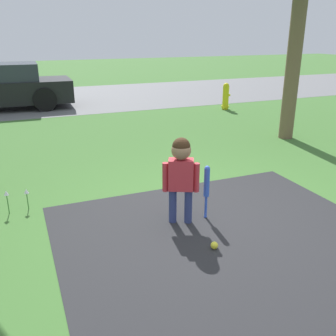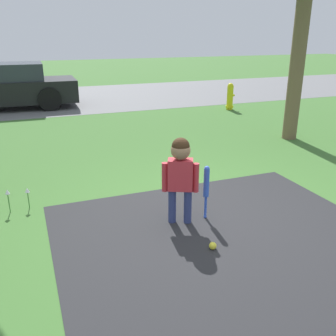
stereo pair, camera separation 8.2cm
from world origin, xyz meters
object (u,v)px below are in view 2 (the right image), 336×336
at_px(parked_car, 0,88).
at_px(child, 180,169).
at_px(sports_ball, 213,246).
at_px(fire_hydrant, 230,97).
at_px(baseball_bat, 206,185).

bearing_deg(parked_car, child, 105.46).
distance_m(sports_ball, parked_car, 9.65).
xyz_separation_m(child, fire_hydrant, (4.20, 6.06, -0.31)).
bearing_deg(baseball_bat, sports_ball, -110.06).
xyz_separation_m(child, sports_ball, (0.09, -0.69, -0.66)).
bearing_deg(parked_car, sports_ball, 104.99).
xyz_separation_m(child, baseball_bat, (0.34, -0.02, -0.25)).
relative_size(sports_ball, fire_hydrant, 0.10).
bearing_deg(child, sports_ball, -57.57).
distance_m(child, fire_hydrant, 7.38).
distance_m(sports_ball, fire_hydrant, 7.91).
xyz_separation_m(baseball_bat, sports_ball, (-0.25, -0.67, -0.41)).
distance_m(child, baseball_bat, 0.42).
distance_m(child, sports_ball, 0.96).
bearing_deg(child, fire_hydrant, 80.05).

